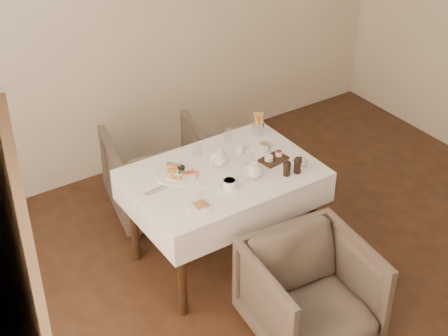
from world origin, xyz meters
name	(u,v)px	position (x,y,z in m)	size (l,w,h in m)	color
table	(223,186)	(-0.41, 0.97, 0.64)	(1.28, 0.88, 0.75)	black
armchair_near	(311,293)	(-0.36, 0.04, 0.34)	(0.72, 0.74, 0.67)	#4A4336
armchair_far	(158,173)	(-0.51, 1.75, 0.35)	(0.74, 0.76, 0.69)	#4A4336
breakfast_plate	(177,173)	(-0.69, 1.11, 0.77)	(0.29, 0.29, 0.04)	white
side_plate	(200,208)	(-0.76, 0.69, 0.76)	(0.18, 0.17, 0.02)	white
teapot_centre	(219,157)	(-0.39, 1.04, 0.82)	(0.17, 0.13, 0.14)	white
teapot_front	(254,169)	(-0.27, 0.79, 0.82)	(0.16, 0.12, 0.13)	white
creamer	(240,147)	(-0.17, 1.11, 0.80)	(0.07, 0.07, 0.08)	white
teacup_near	(229,185)	(-0.48, 0.77, 0.79)	(0.14, 0.14, 0.07)	white
teacup_far	(264,147)	(-0.01, 1.03, 0.78)	(0.13, 0.13, 0.06)	white
glass_left	(198,149)	(-0.43, 1.25, 0.80)	(0.06, 0.06, 0.09)	silver
glass_mid	(250,159)	(-0.20, 0.94, 0.80)	(0.06, 0.06, 0.09)	silver
glass_right	(229,135)	(-0.14, 1.30, 0.80)	(0.06, 0.06, 0.09)	silver
condiment_board	(273,158)	(-0.03, 0.89, 0.77)	(0.21, 0.16, 0.05)	black
pepper_mill_left	(287,168)	(-0.07, 0.69, 0.81)	(0.06, 0.06, 0.12)	black
pepper_mill_right	(298,165)	(0.01, 0.68, 0.82)	(0.06, 0.06, 0.12)	black
silver_pot	(302,163)	(0.05, 0.69, 0.82)	(0.11, 0.09, 0.12)	white
fries_cup	(258,125)	(0.09, 1.25, 0.84)	(0.09, 0.09, 0.19)	silver
cutlery_fork	(155,190)	(-0.90, 1.03, 0.76)	(0.01, 0.18, 0.00)	silver
cutlery_knife	(158,191)	(-0.89, 1.00, 0.76)	(0.01, 0.17, 0.00)	silver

